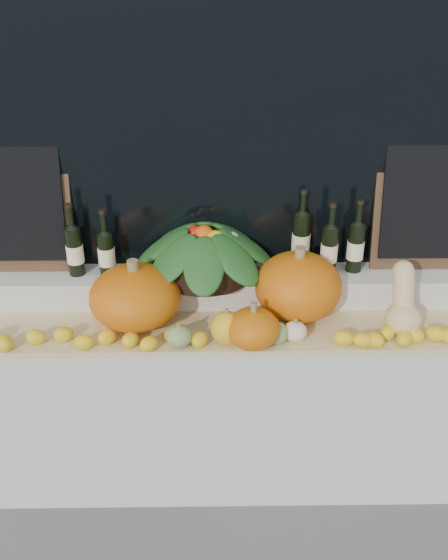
{
  "coord_description": "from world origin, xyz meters",
  "views": [
    {
      "loc": [
        -0.03,
        -0.83,
        2.37
      ],
      "look_at": [
        0.0,
        1.45,
        1.12
      ],
      "focal_mm": 40.0,
      "sensor_mm": 36.0,
      "label": 1
    }
  ],
  "objects_px": {
    "pumpkin_left": "(135,297)",
    "pumpkin_right": "(298,286)",
    "produce_bowl": "(204,250)",
    "wine_bottle_tall": "(301,239)",
    "butternut_squash": "(403,305)"
  },
  "relations": [
    {
      "from": "pumpkin_left",
      "to": "pumpkin_right",
      "type": "distance_m",
      "value": 0.7
    },
    {
      "from": "pumpkin_left",
      "to": "wine_bottle_tall",
      "type": "bearing_deg",
      "value": 20.89
    },
    {
      "from": "pumpkin_left",
      "to": "produce_bowl",
      "type": "distance_m",
      "value": 0.38
    },
    {
      "from": "produce_bowl",
      "to": "wine_bottle_tall",
      "type": "relative_size",
      "value": 1.78
    },
    {
      "from": "pumpkin_right",
      "to": "wine_bottle_tall",
      "type": "bearing_deg",
      "value": 81.58
    },
    {
      "from": "pumpkin_right",
      "to": "butternut_squash",
      "type": "bearing_deg",
      "value": -15.79
    },
    {
      "from": "pumpkin_right",
      "to": "wine_bottle_tall",
      "type": "distance_m",
      "value": 0.26
    },
    {
      "from": "produce_bowl",
      "to": "wine_bottle_tall",
      "type": "distance_m",
      "value": 0.44
    },
    {
      "from": "wine_bottle_tall",
      "to": "pumpkin_right",
      "type": "bearing_deg",
      "value": -98.42
    },
    {
      "from": "produce_bowl",
      "to": "pumpkin_right",
      "type": "bearing_deg",
      "value": -20.03
    },
    {
      "from": "produce_bowl",
      "to": "butternut_squash",
      "type": "bearing_deg",
      "value": -17.88
    },
    {
      "from": "produce_bowl",
      "to": "wine_bottle_tall",
      "type": "xyz_separation_m",
      "value": [
        0.44,
        0.08,
        0.01
      ]
    },
    {
      "from": "pumpkin_left",
      "to": "produce_bowl",
      "type": "height_order",
      "value": "produce_bowl"
    },
    {
      "from": "pumpkin_right",
      "to": "wine_bottle_tall",
      "type": "xyz_separation_m",
      "value": [
        0.03,
        0.22,
        0.12
      ]
    },
    {
      "from": "pumpkin_left",
      "to": "produce_bowl",
      "type": "relative_size",
      "value": 0.6
    }
  ]
}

